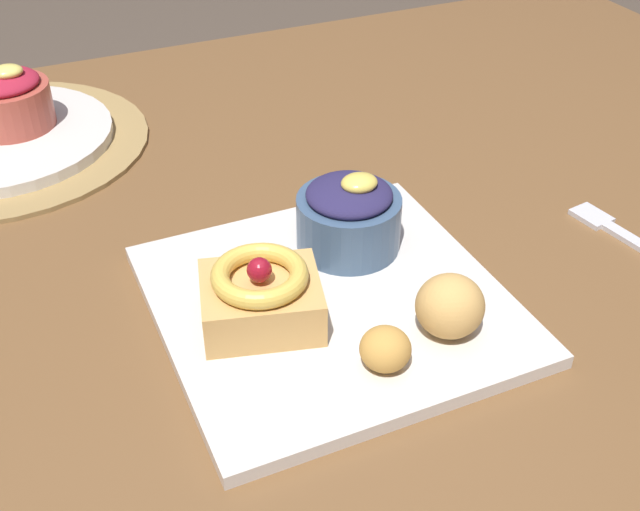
{
  "coord_description": "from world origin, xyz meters",
  "views": [
    {
      "loc": [
        -0.27,
        -0.56,
        1.14
      ],
      "look_at": [
        -0.06,
        -0.1,
        0.77
      ],
      "focal_mm": 44.62,
      "sensor_mm": 36.0,
      "label": 1
    }
  ],
  "objects_px": {
    "fritter_middle": "(385,349)",
    "fork": "(621,234)",
    "cake_slice": "(261,295)",
    "berry_ramekin": "(349,216)",
    "back_ramekin": "(7,100)",
    "fritter_front": "(448,307)",
    "front_plate": "(330,303)"
  },
  "relations": [
    {
      "from": "fritter_front",
      "to": "fork",
      "type": "relative_size",
      "value": 0.41
    },
    {
      "from": "back_ramekin",
      "to": "cake_slice",
      "type": "bearing_deg",
      "value": -71.72
    },
    {
      "from": "cake_slice",
      "to": "back_ramekin",
      "type": "height_order",
      "value": "back_ramekin"
    },
    {
      "from": "cake_slice",
      "to": "back_ramekin",
      "type": "bearing_deg",
      "value": 108.28
    },
    {
      "from": "front_plate",
      "to": "fritter_front",
      "type": "relative_size",
      "value": 5.16
    },
    {
      "from": "berry_ramekin",
      "to": "fork",
      "type": "distance_m",
      "value": 0.25
    },
    {
      "from": "front_plate",
      "to": "back_ramekin",
      "type": "bearing_deg",
      "value": 115.68
    },
    {
      "from": "fritter_front",
      "to": "fork",
      "type": "xyz_separation_m",
      "value": [
        0.22,
        0.06,
        -0.03
      ]
    },
    {
      "from": "cake_slice",
      "to": "berry_ramekin",
      "type": "bearing_deg",
      "value": 31.18
    },
    {
      "from": "front_plate",
      "to": "back_ramekin",
      "type": "distance_m",
      "value": 0.45
    },
    {
      "from": "cake_slice",
      "to": "front_plate",
      "type": "bearing_deg",
      "value": 4.12
    },
    {
      "from": "berry_ramekin",
      "to": "back_ramekin",
      "type": "height_order",
      "value": "back_ramekin"
    },
    {
      "from": "back_ramekin",
      "to": "fork",
      "type": "height_order",
      "value": "back_ramekin"
    },
    {
      "from": "berry_ramekin",
      "to": "fritter_front",
      "type": "height_order",
      "value": "berry_ramekin"
    },
    {
      "from": "cake_slice",
      "to": "back_ramekin",
      "type": "xyz_separation_m",
      "value": [
        -0.14,
        0.41,
        0.01
      ]
    },
    {
      "from": "fritter_middle",
      "to": "front_plate",
      "type": "bearing_deg",
      "value": 92.25
    },
    {
      "from": "back_ramekin",
      "to": "berry_ramekin",
      "type": "bearing_deg",
      "value": -55.44
    },
    {
      "from": "front_plate",
      "to": "berry_ramekin",
      "type": "bearing_deg",
      "value": 53.01
    },
    {
      "from": "cake_slice",
      "to": "fritter_middle",
      "type": "relative_size",
      "value": 2.82
    },
    {
      "from": "berry_ramekin",
      "to": "fork",
      "type": "relative_size",
      "value": 0.7
    },
    {
      "from": "front_plate",
      "to": "fritter_front",
      "type": "bearing_deg",
      "value": -49.23
    },
    {
      "from": "berry_ramekin",
      "to": "fork",
      "type": "height_order",
      "value": "berry_ramekin"
    },
    {
      "from": "cake_slice",
      "to": "fork",
      "type": "bearing_deg",
      "value": -1.59
    },
    {
      "from": "fritter_front",
      "to": "fritter_middle",
      "type": "height_order",
      "value": "fritter_front"
    },
    {
      "from": "fritter_front",
      "to": "front_plate",
      "type": "bearing_deg",
      "value": 130.77
    },
    {
      "from": "fritter_front",
      "to": "back_ramekin",
      "type": "height_order",
      "value": "back_ramekin"
    },
    {
      "from": "berry_ramekin",
      "to": "fork",
      "type": "xyz_separation_m",
      "value": [
        0.24,
        -0.07,
        -0.04
      ]
    },
    {
      "from": "fritter_middle",
      "to": "cake_slice",
      "type": "bearing_deg",
      "value": 127.6
    },
    {
      "from": "fritter_front",
      "to": "fork",
      "type": "bearing_deg",
      "value": 14.68
    },
    {
      "from": "fritter_middle",
      "to": "fork",
      "type": "height_order",
      "value": "fritter_middle"
    },
    {
      "from": "fritter_middle",
      "to": "fork",
      "type": "xyz_separation_m",
      "value": [
        0.28,
        0.07,
        -0.03
      ]
    },
    {
      "from": "cake_slice",
      "to": "back_ramekin",
      "type": "distance_m",
      "value": 0.43
    }
  ]
}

